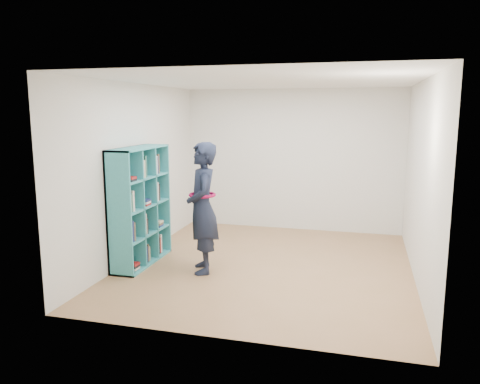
# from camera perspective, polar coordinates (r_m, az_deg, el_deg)

# --- Properties ---
(floor) EXTENTS (4.50, 4.50, 0.00)m
(floor) POSITION_cam_1_polar(r_m,az_deg,el_deg) (6.82, 3.31, -8.97)
(floor) COLOR #987045
(floor) RESTS_ON ground
(ceiling) EXTENTS (4.50, 4.50, 0.00)m
(ceiling) POSITION_cam_1_polar(r_m,az_deg,el_deg) (6.47, 3.54, 13.38)
(ceiling) COLOR white
(ceiling) RESTS_ON wall_back
(wall_left) EXTENTS (0.02, 4.50, 2.60)m
(wall_left) POSITION_cam_1_polar(r_m,az_deg,el_deg) (7.19, -12.40, 2.44)
(wall_left) COLOR silver
(wall_left) RESTS_ON floor
(wall_right) EXTENTS (0.02, 4.50, 2.60)m
(wall_right) POSITION_cam_1_polar(r_m,az_deg,el_deg) (6.43, 21.16, 1.14)
(wall_right) COLOR silver
(wall_right) RESTS_ON floor
(wall_back) EXTENTS (4.00, 0.02, 2.60)m
(wall_back) POSITION_cam_1_polar(r_m,az_deg,el_deg) (8.72, 6.40, 3.88)
(wall_back) COLOR silver
(wall_back) RESTS_ON floor
(wall_front) EXTENTS (4.00, 0.02, 2.60)m
(wall_front) POSITION_cam_1_polar(r_m,az_deg,el_deg) (4.37, -2.53, -2.04)
(wall_front) COLOR silver
(wall_front) RESTS_ON floor
(bookshelf) EXTENTS (0.37, 1.27, 1.70)m
(bookshelf) POSITION_cam_1_polar(r_m,az_deg,el_deg) (6.90, -12.29, -1.84)
(bookshelf) COLOR teal
(bookshelf) RESTS_ON floor
(person) EXTENTS (0.65, 0.77, 1.79)m
(person) POSITION_cam_1_polar(r_m,az_deg,el_deg) (6.39, -4.60, -1.94)
(person) COLOR black
(person) RESTS_ON floor
(smartphone) EXTENTS (0.06, 0.08, 0.12)m
(smartphone) POSITION_cam_1_polar(r_m,az_deg,el_deg) (6.45, -6.03, -0.79)
(smartphone) COLOR silver
(smartphone) RESTS_ON person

